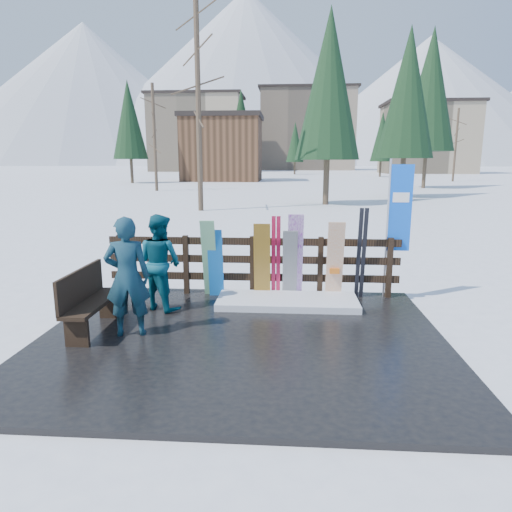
# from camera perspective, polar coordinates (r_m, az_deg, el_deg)

# --- Properties ---
(ground) EXTENTS (700.00, 700.00, 0.00)m
(ground) POSITION_cam_1_polar(r_m,az_deg,el_deg) (6.91, -1.83, -10.67)
(ground) COLOR white
(ground) RESTS_ON ground
(deck) EXTENTS (6.00, 5.00, 0.08)m
(deck) POSITION_cam_1_polar(r_m,az_deg,el_deg) (6.90, -1.84, -10.36)
(deck) COLOR black
(deck) RESTS_ON ground
(fence) EXTENTS (5.60, 0.10, 1.15)m
(fence) POSITION_cam_1_polar(r_m,az_deg,el_deg) (8.78, -0.44, -0.69)
(fence) COLOR black
(fence) RESTS_ON deck
(snow_patch) EXTENTS (2.53, 1.00, 0.12)m
(snow_patch) POSITION_cam_1_polar(r_m,az_deg,el_deg) (8.34, 3.94, -5.67)
(snow_patch) COLOR white
(snow_patch) RESTS_ON deck
(bench) EXTENTS (0.41, 1.50, 0.97)m
(bench) POSITION_cam_1_polar(r_m,az_deg,el_deg) (7.38, -20.22, -5.02)
(bench) COLOR black
(bench) RESTS_ON deck
(snowboard_0) EXTENTS (0.28, 0.25, 1.32)m
(snowboard_0) POSITION_cam_1_polar(r_m,az_deg,el_deg) (8.65, -5.07, -0.93)
(snowboard_0) COLOR blue
(snowboard_0) RESTS_ON deck
(snowboard_1) EXTENTS (0.27, 0.41, 1.50)m
(snowboard_1) POSITION_cam_1_polar(r_m,az_deg,el_deg) (8.65, -5.85, -0.34)
(snowboard_1) COLOR silver
(snowboard_1) RESTS_ON deck
(snowboard_2) EXTENTS (0.31, 0.28, 1.44)m
(snowboard_2) POSITION_cam_1_polar(r_m,az_deg,el_deg) (8.54, 0.76, -0.62)
(snowboard_2) COLOR #FFA925
(snowboard_2) RESTS_ON deck
(snowboard_3) EXTENTS (0.28, 0.38, 1.63)m
(snowboard_3) POSITION_cam_1_polar(r_m,az_deg,el_deg) (8.51, 4.93, -0.08)
(snowboard_3) COLOR white
(snowboard_3) RESTS_ON deck
(snowboard_4) EXTENTS (0.27, 0.33, 1.32)m
(snowboard_4) POSITION_cam_1_polar(r_m,az_deg,el_deg) (8.55, 4.25, -1.07)
(snowboard_4) COLOR black
(snowboard_4) RESTS_ON deck
(snowboard_5) EXTENTS (0.31, 0.33, 1.49)m
(snowboard_5) POSITION_cam_1_polar(r_m,az_deg,el_deg) (8.57, 9.84, -0.60)
(snowboard_5) COLOR white
(snowboard_5) RESTS_ON deck
(ski_pair_a) EXTENTS (0.16, 0.19, 1.57)m
(ski_pair_a) POSITION_cam_1_polar(r_m,az_deg,el_deg) (8.59, 2.51, -0.13)
(ski_pair_a) COLOR #B11539
(ski_pair_a) RESTS_ON deck
(ski_pair_b) EXTENTS (0.17, 0.26, 1.73)m
(ski_pair_b) POSITION_cam_1_polar(r_m,az_deg,el_deg) (8.68, 13.02, 0.26)
(ski_pair_b) COLOR black
(ski_pair_b) RESTS_ON deck
(rental_flag) EXTENTS (0.45, 0.04, 2.60)m
(rental_flag) POSITION_cam_1_polar(r_m,az_deg,el_deg) (8.89, 17.22, 5.12)
(rental_flag) COLOR silver
(rental_flag) RESTS_ON deck
(person_front) EXTENTS (0.73, 0.56, 1.79)m
(person_front) POSITION_cam_1_polar(r_m,az_deg,el_deg) (6.96, -15.79, -2.52)
(person_front) COLOR #194E53
(person_front) RESTS_ON deck
(person_back) EXTENTS (1.02, 0.96, 1.68)m
(person_back) POSITION_cam_1_polar(r_m,az_deg,el_deg) (8.08, -11.90, -0.75)
(person_back) COLOR #0C4D5F
(person_back) RESTS_ON deck
(resort_buildings) EXTENTS (73.00, 87.60, 22.60)m
(resort_buildings) POSITION_cam_1_polar(r_m,az_deg,el_deg) (121.97, 4.24, 15.17)
(resort_buildings) COLOR tan
(resort_buildings) RESTS_ON ground
(trees) EXTENTS (42.17, 68.85, 14.16)m
(trees) POSITION_cam_1_polar(r_m,az_deg,el_deg) (53.74, 7.36, 15.23)
(trees) COLOR #382B1E
(trees) RESTS_ON ground
(mountains) EXTENTS (520.00, 260.00, 120.00)m
(mountains) POSITION_cam_1_polar(r_m,az_deg,el_deg) (338.31, 2.12, 19.91)
(mountains) COLOR white
(mountains) RESTS_ON ground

